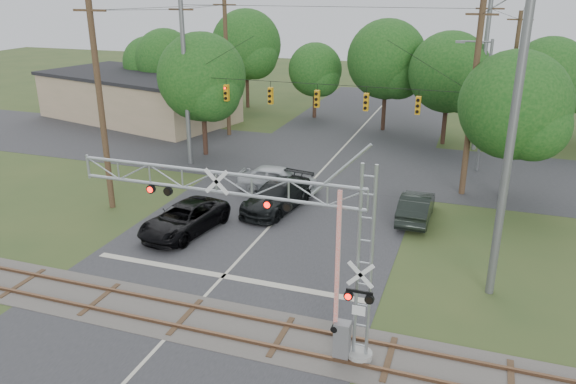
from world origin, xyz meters
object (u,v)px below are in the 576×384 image
(traffic_signal_span, at_px, (331,94))
(car_dark, at_px, (277,196))
(commercial_building, at_px, (138,96))
(crossing_gantry, at_px, (272,231))
(streetlight, at_px, (482,99))
(sedan_silver, at_px, (278,179))
(pickup_black, at_px, (184,219))

(traffic_signal_span, height_order, car_dark, traffic_signal_span)
(traffic_signal_span, bearing_deg, commercial_building, 153.02)
(crossing_gantry, relative_size, streetlight, 1.23)
(streetlight, bearing_deg, traffic_signal_span, -150.83)
(streetlight, bearing_deg, sedan_silver, -143.00)
(streetlight, bearing_deg, commercial_building, 168.90)
(traffic_signal_span, bearing_deg, crossing_gantry, -81.10)
(traffic_signal_span, xyz_separation_m, sedan_silver, (-2.35, -3.56, -4.83))
(traffic_signal_span, xyz_separation_m, commercial_building, (-22.02, 11.21, -3.51))
(pickup_black, xyz_separation_m, streetlight, (14.05, 15.92, 4.25))
(crossing_gantry, bearing_deg, streetlight, 75.05)
(car_dark, distance_m, streetlight, 16.03)
(sedan_silver, bearing_deg, car_dark, -162.86)
(pickup_black, bearing_deg, crossing_gantry, -34.88)
(crossing_gantry, relative_size, car_dark, 1.94)
(car_dark, height_order, streetlight, streetlight)
(crossing_gantry, relative_size, pickup_black, 2.00)
(pickup_black, bearing_deg, traffic_signal_span, 74.81)
(car_dark, xyz_separation_m, commercial_building, (-20.58, 17.41, 1.36))
(crossing_gantry, distance_m, commercial_building, 38.72)
(car_dark, relative_size, sedan_silver, 1.13)
(car_dark, distance_m, commercial_building, 26.99)
(commercial_building, bearing_deg, streetlight, 3.02)
(traffic_signal_span, xyz_separation_m, streetlight, (9.14, 5.10, -0.68))
(pickup_black, distance_m, sedan_silver, 7.70)
(car_dark, xyz_separation_m, sedan_silver, (-0.92, 2.64, 0.04))
(car_dark, bearing_deg, commercial_building, 150.00)
(traffic_signal_span, bearing_deg, streetlight, 29.17)
(traffic_signal_span, relative_size, sedan_silver, 3.84)
(crossing_gantry, bearing_deg, commercial_building, 130.09)
(pickup_black, bearing_deg, car_dark, 62.28)
(streetlight, bearing_deg, car_dark, -133.10)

